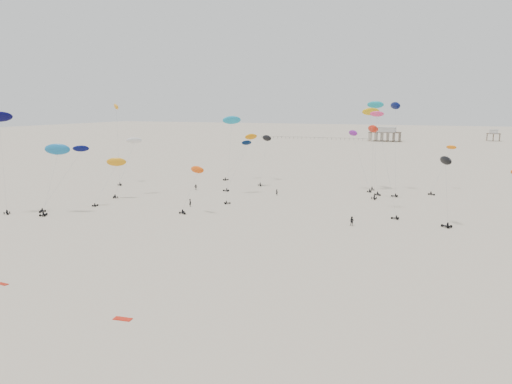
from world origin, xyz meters
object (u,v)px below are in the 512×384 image
at_px(pavilion_small, 493,136).
at_px(rig_9, 446,182).
at_px(pavilion_main, 385,135).
at_px(spectator_0, 190,207).
at_px(rig_4, 117,121).
at_px(rig_0, 265,147).

height_order(pavilion_small, rig_9, rig_9).
xyz_separation_m(pavilion_main, spectator_0, (-12.31, -250.30, -4.22)).
distance_m(rig_4, spectator_0, 51.26).
relative_size(rig_9, spectator_0, 6.38).
height_order(rig_4, spectator_0, rig_4).
relative_size(rig_4, rig_9, 1.75).
relative_size(pavilion_main, spectator_0, 9.24).
distance_m(pavilion_main, pavilion_small, 76.16).
bearing_deg(spectator_0, pavilion_small, -76.89).
xyz_separation_m(rig_0, rig_4, (-42.10, -21.46, 8.75)).
distance_m(pavilion_main, rig_0, 204.26).
xyz_separation_m(rig_0, spectator_0, (-1.99, -46.42, -11.13)).
height_order(pavilion_small, spectator_0, pavilion_small).
height_order(rig_4, rig_9, rig_4).
bearing_deg(pavilion_small, rig_4, -115.62).
relative_size(pavilion_main, pavilion_small, 2.33).
height_order(pavilion_main, pavilion_small, pavilion_main).
bearing_deg(rig_0, pavilion_small, -133.90).
relative_size(pavilion_small, rig_0, 0.49).
xyz_separation_m(pavilion_small, rig_4, (-122.43, -255.34, 16.40)).
bearing_deg(rig_9, spectator_0, 118.35).
xyz_separation_m(pavilion_main, pavilion_small, (70.00, 30.00, -0.74)).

